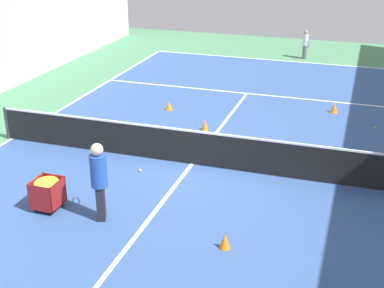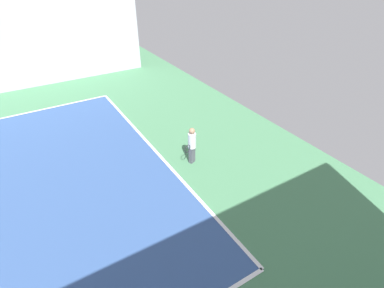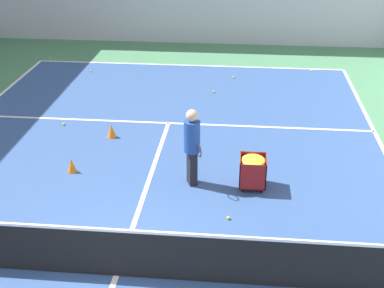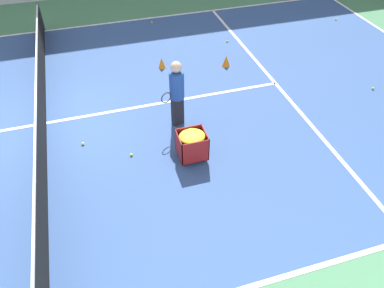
% 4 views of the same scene
% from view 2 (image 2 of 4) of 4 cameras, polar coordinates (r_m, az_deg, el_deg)
% --- Properties ---
extents(line_baseline_near, '(11.18, 0.10, 0.00)m').
position_cam_2_polar(line_baseline_near, '(10.78, -7.13, -1.15)').
color(line_baseline_near, white).
rests_on(line_baseline_near, ground).
extents(player_near_baseline, '(0.40, 0.58, 1.31)m').
position_cam_2_polar(player_near_baseline, '(9.69, -0.03, 0.12)').
color(player_near_baseline, '#4C4C56').
rests_on(player_near_baseline, ground).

